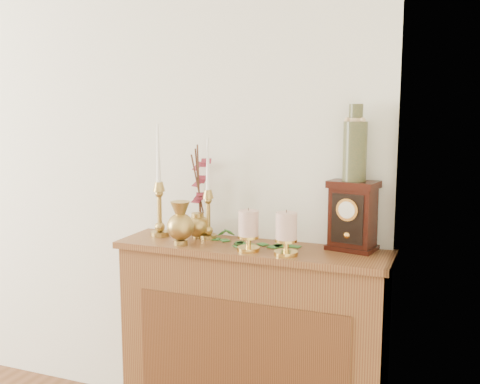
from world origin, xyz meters
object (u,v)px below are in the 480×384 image
at_px(mantel_clock, 353,216).
at_px(ceramic_vase, 355,147).
at_px(candlestick_left, 159,200).
at_px(candlestick_center, 208,206).
at_px(ginger_jar, 200,195).
at_px(bud_vase, 180,224).

distance_m(mantel_clock, ceramic_vase, 0.30).
bearing_deg(candlestick_left, ceramic_vase, 4.83).
xyz_separation_m(candlestick_center, mantel_clock, (0.67, 0.04, -0.01)).
height_order(ginger_jar, mantel_clock, ginger_jar).
distance_m(candlestick_center, bud_vase, 0.18).
bearing_deg(candlestick_center, bud_vase, -114.20).
distance_m(ginger_jar, ceramic_vase, 0.77).
relative_size(candlestick_left, ceramic_vase, 1.65).
height_order(candlestick_left, bud_vase, candlestick_left).
bearing_deg(mantel_clock, bud_vase, -153.53).
relative_size(ginger_jar, mantel_clock, 1.47).
bearing_deg(mantel_clock, candlestick_left, -163.68).
relative_size(candlestick_left, ginger_jar, 1.20).
relative_size(candlestick_left, mantel_clock, 1.77).
bearing_deg(ginger_jar, candlestick_left, -159.37).
bearing_deg(candlestick_left, candlestick_center, 7.43).
bearing_deg(candlestick_left, mantel_clock, 4.66).
height_order(candlestick_center, ginger_jar, candlestick_center).
distance_m(bud_vase, mantel_clock, 0.76).
bearing_deg(candlestick_center, mantel_clock, 3.65).
height_order(candlestick_left, mantel_clock, candlestick_left).
xyz_separation_m(ginger_jar, ceramic_vase, (0.72, 0.01, 0.25)).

